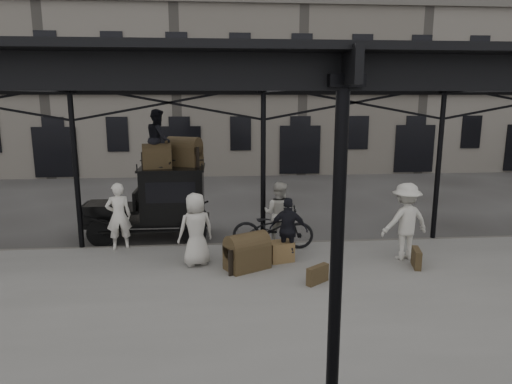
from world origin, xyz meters
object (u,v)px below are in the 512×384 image
taxi (163,199)px  steamer_trunk_roof_near (157,158)px  porter_official (288,230)px  steamer_trunk_platform (247,254)px  bicycle (273,228)px  porter_left (119,216)px

taxi → steamer_trunk_roof_near: steamer_trunk_roof_near is taller
porter_official → steamer_trunk_platform: bearing=35.7°
bicycle → steamer_trunk_roof_near: bearing=71.9°
bicycle → porter_left: bearing=91.6°
porter_official → bicycle: porter_official is taller
taxi → bicycle: 3.58m
taxi → porter_official: taxi is taller
taxi → bicycle: (3.12, -1.68, -0.48)m
steamer_trunk_roof_near → porter_official: bearing=-44.7°
porter_official → steamer_trunk_roof_near: 4.51m
bicycle → steamer_trunk_roof_near: (-3.20, 1.43, 1.75)m
steamer_trunk_roof_near → steamer_trunk_platform: (2.41, -2.89, -1.96)m
taxi → porter_left: taxi is taller
bicycle → porter_official: bearing=-159.9°
porter_left → porter_official: bearing=147.2°
steamer_trunk_platform → taxi: bearing=98.3°
porter_official → steamer_trunk_platform: (-1.06, -0.42, -0.45)m
porter_official → bicycle: bearing=-61.9°
steamer_trunk_roof_near → steamer_trunk_platform: bearing=-59.5°
taxi → steamer_trunk_roof_near: size_ratio=4.50×
bicycle → steamer_trunk_platform: bicycle is taller
taxi → steamer_trunk_platform: size_ratio=3.63×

